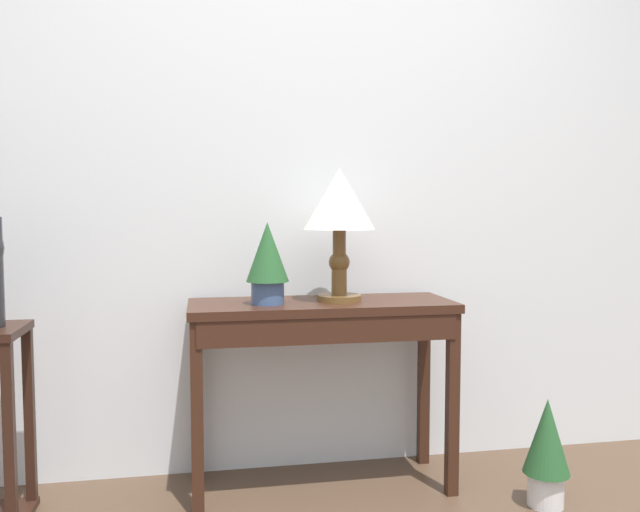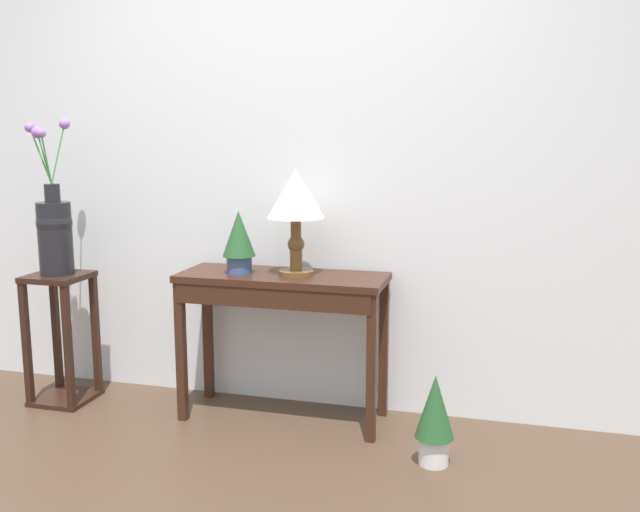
{
  "view_description": "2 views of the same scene",
  "coord_description": "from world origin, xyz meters",
  "px_view_note": "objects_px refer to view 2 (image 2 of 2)",
  "views": [
    {
      "loc": [
        -0.46,
        -1.21,
        1.14
      ],
      "look_at": [
        0.03,
        1.38,
        0.95
      ],
      "focal_mm": 35.65,
      "sensor_mm": 36.0,
      "label": 1
    },
    {
      "loc": [
        1.11,
        -2.01,
        1.47
      ],
      "look_at": [
        0.23,
        1.24,
        0.88
      ],
      "focal_mm": 38.97,
      "sensor_mm": 36.0,
      "label": 2
    }
  ],
  "objects_px": {
    "potted_plant_on_console": "(239,239)",
    "flower_vase_tall": "(54,228)",
    "console_table": "(281,299)",
    "potted_plant_floor": "(435,416)",
    "pedestal_stand_left": "(62,338)",
    "table_lamp": "(296,200)"
  },
  "relations": [
    {
      "from": "flower_vase_tall",
      "to": "potted_plant_floor",
      "type": "xyz_separation_m",
      "value": [
        2.08,
        -0.23,
        -0.75
      ]
    },
    {
      "from": "potted_plant_on_console",
      "to": "table_lamp",
      "type": "bearing_deg",
      "value": 6.36
    },
    {
      "from": "flower_vase_tall",
      "to": "potted_plant_on_console",
      "type": "bearing_deg",
      "value": 3.23
    },
    {
      "from": "table_lamp",
      "to": "pedestal_stand_left",
      "type": "distance_m",
      "value": 1.55
    },
    {
      "from": "pedestal_stand_left",
      "to": "potted_plant_floor",
      "type": "xyz_separation_m",
      "value": [
        2.07,
        -0.23,
        -0.13
      ]
    },
    {
      "from": "table_lamp",
      "to": "potted_plant_floor",
      "type": "height_order",
      "value": "table_lamp"
    },
    {
      "from": "console_table",
      "to": "flower_vase_tall",
      "type": "height_order",
      "value": "flower_vase_tall"
    },
    {
      "from": "flower_vase_tall",
      "to": "potted_plant_floor",
      "type": "relative_size",
      "value": 1.97
    },
    {
      "from": "table_lamp",
      "to": "potted_plant_floor",
      "type": "xyz_separation_m",
      "value": [
        0.74,
        -0.33,
        -0.92
      ]
    },
    {
      "from": "console_table",
      "to": "potted_plant_floor",
      "type": "bearing_deg",
      "value": -20.33
    },
    {
      "from": "table_lamp",
      "to": "flower_vase_tall",
      "type": "relative_size",
      "value": 0.64
    },
    {
      "from": "console_table",
      "to": "potted_plant_floor",
      "type": "xyz_separation_m",
      "value": [
        0.82,
        -0.3,
        -0.42
      ]
    },
    {
      "from": "potted_plant_on_console",
      "to": "console_table",
      "type": "bearing_deg",
      "value": 2.65
    },
    {
      "from": "flower_vase_tall",
      "to": "potted_plant_floor",
      "type": "bearing_deg",
      "value": -6.43
    },
    {
      "from": "console_table",
      "to": "potted_plant_on_console",
      "type": "xyz_separation_m",
      "value": [
        -0.22,
        -0.01,
        0.3
      ]
    },
    {
      "from": "pedestal_stand_left",
      "to": "potted_plant_floor",
      "type": "height_order",
      "value": "pedestal_stand_left"
    },
    {
      "from": "table_lamp",
      "to": "potted_plant_on_console",
      "type": "distance_m",
      "value": 0.36
    },
    {
      "from": "table_lamp",
      "to": "pedestal_stand_left",
      "type": "xyz_separation_m",
      "value": [
        -1.33,
        -0.09,
        -0.79
      ]
    },
    {
      "from": "potted_plant_floor",
      "to": "table_lamp",
      "type": "bearing_deg",
      "value": 156.4
    },
    {
      "from": "console_table",
      "to": "table_lamp",
      "type": "distance_m",
      "value": 0.51
    },
    {
      "from": "console_table",
      "to": "potted_plant_on_console",
      "type": "bearing_deg",
      "value": -177.35
    },
    {
      "from": "potted_plant_on_console",
      "to": "flower_vase_tall",
      "type": "xyz_separation_m",
      "value": [
        -1.04,
        -0.06,
        0.03
      ]
    }
  ]
}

